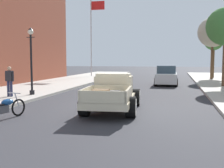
# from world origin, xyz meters

# --- Properties ---
(ground_plane) EXTENTS (140.00, 140.00, 0.00)m
(ground_plane) POSITION_xyz_m (0.00, 0.00, 0.00)
(ground_plane) COLOR #333338
(hotrod_truck_cream) EXTENTS (2.42, 5.03, 1.58)m
(hotrod_truck_cream) POSITION_xyz_m (0.08, -0.26, 0.75)
(hotrod_truck_cream) COLOR beige
(hotrod_truck_cream) RESTS_ON ground
(motorcycle_parked) EXTENTS (0.76, 2.07, 0.93)m
(motorcycle_parked) POSITION_xyz_m (-3.38, -3.16, 0.44)
(motorcycle_parked) COLOR black
(motorcycle_parked) RESTS_ON ground
(car_background_white) EXTENTS (1.92, 4.32, 1.65)m
(car_background_white) POSITION_xyz_m (1.95, 11.99, 0.77)
(car_background_white) COLOR silver
(car_background_white) RESTS_ON ground
(pedestrian_sidewalk_left) EXTENTS (0.53, 0.22, 1.65)m
(pedestrian_sidewalk_left) POSITION_xyz_m (-6.15, 1.48, 1.09)
(pedestrian_sidewalk_left) COLOR #232847
(pedestrian_sidewalk_left) RESTS_ON sidewalk_left
(street_lamp_near) EXTENTS (0.50, 0.32, 3.85)m
(street_lamp_near) POSITION_xyz_m (-5.40, 2.53, 2.39)
(street_lamp_near) COLOR black
(street_lamp_near) RESTS_ON sidewalk_left
(flagpole) EXTENTS (1.74, 0.16, 9.16)m
(flagpole) POSITION_xyz_m (-7.00, 19.98, 5.77)
(flagpole) COLOR #B2B2B7
(flagpole) RESTS_ON sidewalk_left
(street_tree_third) EXTENTS (3.03, 3.03, 6.31)m
(street_tree_third) POSITION_xyz_m (6.34, 18.14, 4.91)
(street_tree_third) COLOR brown
(street_tree_third) RESTS_ON sidewalk_right
(street_tree_farthest) EXTENTS (2.12, 2.12, 5.13)m
(street_tree_farthest) POSITION_xyz_m (6.75, 20.38, 4.17)
(street_tree_farthest) COLOR brown
(street_tree_farthest) RESTS_ON sidewalk_right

